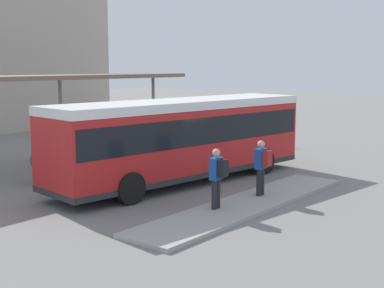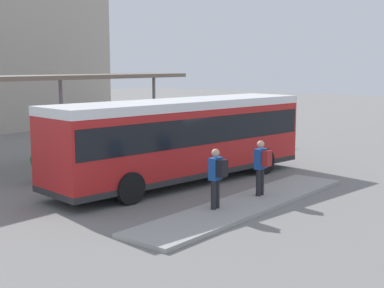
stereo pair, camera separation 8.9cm
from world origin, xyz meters
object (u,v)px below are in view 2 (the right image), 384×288
Objects in this scene: bicycle_yellow at (261,139)px; bicycle_red at (254,138)px; potted_planter_near_shelter at (43,165)px; bicycle_orange at (276,139)px; pedestrian_companion at (217,175)px; pedestrian_waiting at (262,164)px; city_bus at (183,134)px.

bicycle_yellow is 0.76m from bicycle_red.
potted_planter_near_shelter reaches higher than bicycle_red.
bicycle_orange reaches higher than bicycle_yellow.
bicycle_red is at bearing -67.78° from pedestrian_companion.
city_bus is at bearing -8.07° from pedestrian_waiting.
bicycle_yellow is (9.44, 2.52, -1.41)m from city_bus.
pedestrian_waiting is 1.40× the size of potted_planter_near_shelter.
pedestrian_companion is 1.39× the size of potted_planter_near_shelter.
bicycle_orange is at bearing -141.35° from bicycle_yellow.
bicycle_orange is at bearing -0.94° from bicycle_red.
bicycle_orange is at bearing 17.15° from city_bus.
pedestrian_companion is 13.47m from bicycle_orange.
bicycle_yellow is (11.97, 5.96, -0.77)m from pedestrian_companion.
pedestrian_waiting is 11.53m from bicycle_yellow.
pedestrian_companion is at bearing 83.08° from pedestrian_waiting.
potted_planter_near_shelter is at bearing 18.20° from pedestrian_waiting.
potted_planter_near_shelter reaches higher than bicycle_yellow.
bicycle_yellow is 1.35× the size of potted_planter_near_shelter.
bicycle_yellow is at bearing -6.76° from potted_planter_near_shelter.
pedestrian_waiting is 1.01× the size of pedestrian_companion.
bicycle_yellow is (9.75, 6.11, -0.77)m from pedestrian_waiting.
city_bus is 5.32m from potted_planter_near_shelter.
bicycle_orange is 0.80m from bicycle_yellow.
city_bus is 10.11m from bicycle_orange.
bicycle_red is (-0.06, 1.36, -0.05)m from bicycle_orange.
city_bus is 10.40m from bicycle_red.
pedestrian_waiting is 8.19m from potted_planter_near_shelter.
bicycle_red is at bearing -59.14° from pedestrian_waiting.
potted_planter_near_shelter is (-3.28, 4.03, -1.13)m from city_bus.
bicycle_yellow is 1.13× the size of bicycle_red.
city_bus is 6.10× the size of bicycle_orange.
bicycle_yellow is at bearing -152.63° from bicycle_orange.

